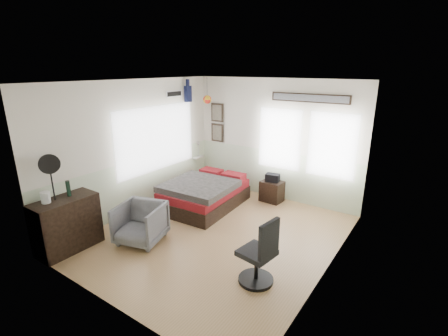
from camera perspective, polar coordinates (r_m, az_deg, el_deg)
The scene contains 12 objects.
ground_plane at distance 6.04m, azimuth -1.40°, elevation -11.62°, with size 4.00×4.50×0.01m, color #A0784B.
room_shell at distance 5.64m, azimuth -1.04°, elevation 3.91°, with size 4.02×4.52×2.71m.
wall_decor at distance 7.57m, azimuth 0.44°, elevation 11.13°, with size 3.55×1.32×1.44m.
bed at distance 7.08m, azimuth -3.48°, elevation -4.53°, with size 1.43×1.92×0.59m.
dresser at distance 5.99m, azimuth -25.90°, elevation -8.89°, with size 0.48×1.00×0.90m, color black.
armchair at distance 5.85m, azimuth -14.47°, elevation -9.36°, with size 0.74×0.76×0.69m, color slate.
nightstand at distance 7.43m, azimuth 8.41°, elevation -4.05°, with size 0.47×0.38×0.47m, color black.
task_chair at distance 4.67m, azimuth 6.32°, elevation -15.40°, with size 0.50×0.50×1.00m.
kettle at distance 5.75m, azimuth -28.87°, elevation -4.54°, with size 0.16×0.14×0.18m.
bottle at distance 5.86m, azimuth -25.70°, elevation -3.26°, with size 0.07×0.07×0.26m, color black.
stand_fan at distance 5.65m, azimuth -28.34°, elevation 0.53°, with size 0.18×0.30×0.76m.
black_bag at distance 7.32m, azimuth 8.52°, elevation -1.70°, with size 0.30×0.19×0.17m, color black.
Camera 1 is at (3.11, -4.27, 2.93)m, focal length 26.00 mm.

